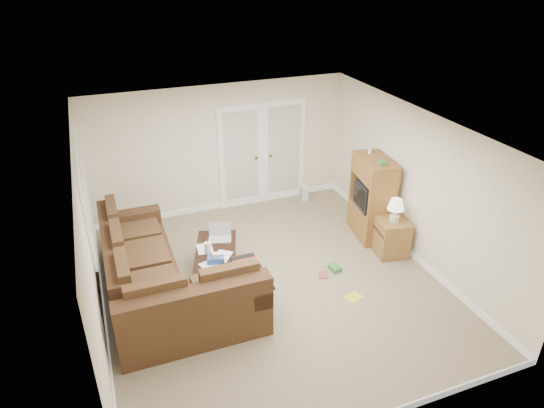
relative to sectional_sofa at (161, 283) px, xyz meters
name	(u,v)px	position (x,y,z in m)	size (l,w,h in m)	color
floor	(272,284)	(1.66, -0.15, -0.37)	(5.50, 5.50, 0.00)	gray
ceiling	(272,131)	(1.66, -0.15, 2.13)	(5.00, 5.50, 0.02)	white
wall_left	(89,248)	(-0.84, -0.15, 0.88)	(0.02, 5.50, 2.50)	white
wall_right	(417,187)	(4.16, -0.15, 0.88)	(0.02, 5.50, 2.50)	white
wall_back	(220,149)	(1.66, 2.60, 0.88)	(5.00, 0.02, 2.50)	white
wall_front	(373,341)	(1.66, -2.90, 0.88)	(5.00, 0.02, 2.50)	white
baseboards	(272,281)	(1.66, -0.15, -0.32)	(5.00, 5.50, 0.10)	silver
french_doors	(263,154)	(2.51, 2.57, 0.67)	(1.80, 0.05, 2.13)	silver
window_left	(85,194)	(-0.80, 0.85, 1.18)	(0.05, 1.92, 1.42)	silver
sectional_sofa	(161,283)	(0.00, 0.00, 0.00)	(2.04, 3.04, 0.94)	#482F1B
coffee_table	(217,262)	(0.92, 0.35, -0.09)	(0.96, 1.36, 0.84)	black
tv_armoire	(372,197)	(3.86, 0.63, 0.38)	(0.64, 0.99, 1.59)	brown
side_cabinet	(392,235)	(3.86, -0.07, 0.01)	(0.57, 0.57, 1.05)	olive
space_heater	(304,193)	(3.33, 2.30, -0.20)	(0.13, 0.11, 0.33)	white
floor_magazine	(353,297)	(2.69, -0.89, -0.36)	(0.26, 0.20, 0.01)	yellow
floor_greenbox	(335,268)	(2.75, -0.17, -0.33)	(0.15, 0.20, 0.08)	#387C38
floor_book	(318,275)	(2.44, -0.20, -0.36)	(0.15, 0.21, 0.02)	brown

